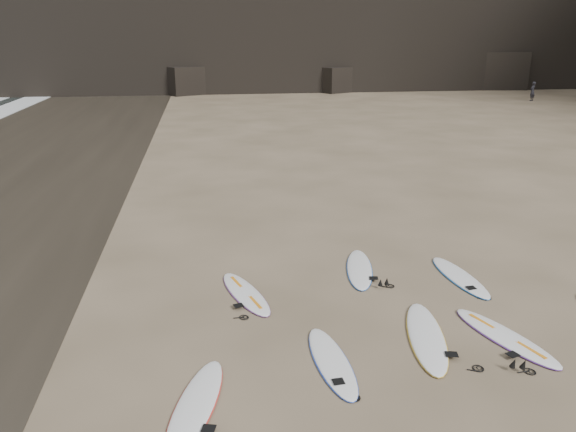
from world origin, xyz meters
The scene contains 9 objects.
ground centered at (0.00, 0.00, 0.00)m, with size 240.00×240.00×0.00m, color #897559.
surfboard_0 centered at (-4.57, -1.25, 0.04)m, with size 0.57×2.37×0.09m, color white.
surfboard_1 centered at (-2.27, -0.42, 0.04)m, with size 0.55×2.29×0.08m, color white.
surfboard_2 centered at (-0.35, 0.13, 0.05)m, with size 0.64×2.65×0.10m, color white.
surfboard_3 centered at (1.09, -0.10, 0.04)m, with size 0.58×2.43×0.09m, color white.
surfboard_5 centered at (-3.53, 2.44, 0.04)m, with size 0.56×2.33×0.08m, color white.
surfboard_6 centered at (-0.73, 3.36, 0.04)m, with size 0.58×2.41×0.09m, color white.
surfboard_7 centered at (1.43, 2.56, 0.04)m, with size 0.58×2.40×0.09m, color white.
person_a centered at (22.80, 35.13, 0.78)m, with size 0.57×0.37×1.57m, color black.
Camera 1 is at (-4.26, -8.57, 5.40)m, focal length 35.00 mm.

